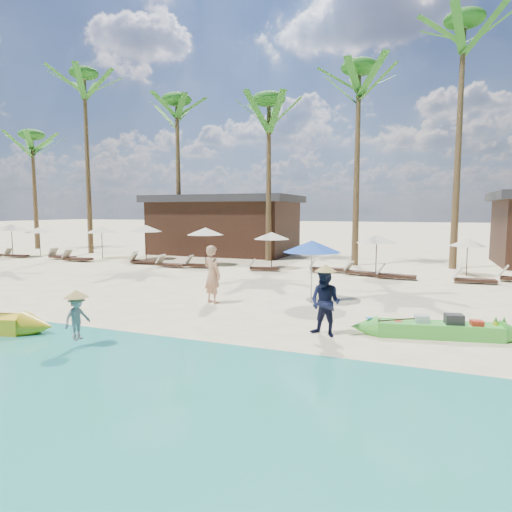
% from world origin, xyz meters
% --- Properties ---
extents(ground, '(240.00, 240.00, 0.00)m').
position_xyz_m(ground, '(0.00, 0.00, 0.00)').
color(ground, '#FBEEBA').
rests_on(ground, ground).
extents(wet_sand_strip, '(240.00, 4.50, 0.01)m').
position_xyz_m(wet_sand_strip, '(0.00, -5.00, 0.00)').
color(wet_sand_strip, tan).
rests_on(wet_sand_strip, ground).
extents(green_canoe, '(4.74, 1.23, 0.61)m').
position_xyz_m(green_canoe, '(6.27, -0.03, 0.20)').
color(green_canoe, green).
rests_on(green_canoe, ground).
extents(tourist, '(0.86, 0.74, 2.00)m').
position_xyz_m(tourist, '(-0.85, 1.51, 1.00)').
color(tourist, tan).
rests_on(tourist, ground).
extents(vendor_green, '(0.99, 0.87, 1.72)m').
position_xyz_m(vendor_green, '(3.59, -0.91, 0.86)').
color(vendor_green, black).
rests_on(vendor_green, ground).
extents(vendor_yellow, '(0.46, 0.72, 1.06)m').
position_xyz_m(vendor_yellow, '(-1.58, -3.93, 0.71)').
color(vendor_yellow, gray).
rests_on(vendor_yellow, ground).
extents(blue_umbrella, '(2.01, 2.01, 2.16)m').
position_xyz_m(blue_umbrella, '(2.27, 2.96, 1.95)').
color(blue_umbrella, '#99999E').
rests_on(blue_umbrella, ground).
extents(resort_parasol_0, '(2.22, 2.22, 2.29)m').
position_xyz_m(resort_parasol_0, '(-20.62, 9.87, 2.06)').
color(resort_parasol_0, '#321D14').
rests_on(resort_parasol_0, ground).
extents(resort_parasol_1, '(1.96, 1.96, 2.02)m').
position_xyz_m(resort_parasol_1, '(-19.79, 11.42, 1.82)').
color(resort_parasol_1, '#321D14').
rests_on(resort_parasol_1, ground).
extents(lounger_1_left, '(1.73, 0.76, 0.57)m').
position_xyz_m(lounger_1_left, '(-20.07, 9.61, 0.19)').
color(lounger_1_left, '#321D14').
rests_on(lounger_1_left, ground).
extents(lounger_1_right, '(1.99, 0.66, 0.67)m').
position_xyz_m(lounger_1_right, '(-16.35, 9.93, 0.22)').
color(lounger_1_right, '#321D14').
rests_on(lounger_1_right, ground).
extents(resort_parasol_2, '(2.08, 2.08, 2.14)m').
position_xyz_m(resort_parasol_2, '(-14.19, 11.41, 1.93)').
color(resort_parasol_2, '#321D14').
rests_on(resort_parasol_2, ground).
extents(lounger_2_left, '(2.00, 0.71, 0.67)m').
position_xyz_m(lounger_2_left, '(-14.53, 9.40, 0.22)').
color(lounger_2_left, '#321D14').
rests_on(lounger_2_left, ground).
extents(resort_parasol_3, '(2.20, 2.20, 2.27)m').
position_xyz_m(resort_parasol_3, '(-11.09, 11.97, 2.04)').
color(resort_parasol_3, '#321D14').
rests_on(resort_parasol_3, ground).
extents(lounger_3_left, '(2.07, 1.08, 0.67)m').
position_xyz_m(lounger_3_left, '(-9.78, 9.96, 0.22)').
color(lounger_3_left, '#321D14').
rests_on(lounger_3_left, ground).
extents(lounger_3_right, '(1.75, 0.77, 0.58)m').
position_xyz_m(lounger_3_right, '(-9.72, 9.72, 0.19)').
color(lounger_3_right, '#321D14').
rests_on(lounger_3_right, ground).
extents(resort_parasol_4, '(2.15, 2.15, 2.21)m').
position_xyz_m(resort_parasol_4, '(-5.97, 10.65, 2.00)').
color(resort_parasol_4, '#321D14').
rests_on(resort_parasol_4, ground).
extents(lounger_4_left, '(1.83, 0.56, 0.62)m').
position_xyz_m(lounger_4_left, '(-7.44, 9.13, 0.21)').
color(lounger_4_left, '#321D14').
rests_on(lounger_4_left, ground).
extents(lounger_4_right, '(1.89, 0.82, 0.62)m').
position_xyz_m(lounger_4_right, '(-5.73, 9.46, 0.21)').
color(lounger_4_right, '#321D14').
rests_on(lounger_4_right, ground).
extents(resort_parasol_5, '(1.96, 1.96, 2.02)m').
position_xyz_m(resort_parasol_5, '(-1.90, 10.67, 1.82)').
color(resort_parasol_5, '#321D14').
rests_on(resort_parasol_5, ground).
extents(lounger_5_left, '(1.69, 0.85, 0.55)m').
position_xyz_m(lounger_5_left, '(-2.06, 9.65, 0.18)').
color(lounger_5_left, '#321D14').
rests_on(lounger_5_left, ground).
extents(resort_parasol_6, '(1.98, 1.98, 2.04)m').
position_xyz_m(resort_parasol_6, '(3.77, 9.87, 1.84)').
color(resort_parasol_6, '#321D14').
rests_on(resort_parasol_6, ground).
extents(lounger_6_left, '(2.05, 0.83, 0.68)m').
position_xyz_m(lounger_6_left, '(1.24, 10.36, 0.23)').
color(lounger_6_left, '#321D14').
rests_on(lounger_6_left, ground).
extents(lounger_6_right, '(1.81, 0.98, 0.59)m').
position_xyz_m(lounger_6_right, '(3.02, 9.89, 0.20)').
color(lounger_6_right, '#321D14').
rests_on(lounger_6_right, ground).
extents(resort_parasol_7, '(1.77, 1.77, 1.82)m').
position_xyz_m(resort_parasol_7, '(7.91, 11.65, 1.64)').
color(resort_parasol_7, '#321D14').
rests_on(resort_parasol_7, ground).
extents(lounger_7_left, '(1.81, 0.62, 0.61)m').
position_xyz_m(lounger_7_left, '(4.67, 9.32, 0.20)').
color(lounger_7_left, '#321D14').
rests_on(lounger_7_left, ground).
extents(lounger_7_right, '(1.81, 0.65, 0.60)m').
position_xyz_m(lounger_7_right, '(7.92, 9.29, 0.20)').
color(lounger_7_right, '#321D14').
rests_on(lounger_7_right, ground).
extents(palm_0, '(2.08, 2.08, 9.90)m').
position_xyz_m(palm_0, '(-24.62, 15.48, 8.11)').
color(palm_0, brown).
rests_on(palm_0, ground).
extents(palm_1, '(2.08, 2.08, 13.60)m').
position_xyz_m(palm_1, '(-17.59, 14.06, 10.82)').
color(palm_1, brown).
rests_on(palm_1, ground).
extents(palm_2, '(2.08, 2.08, 11.33)m').
position_xyz_m(palm_2, '(-10.45, 15.08, 9.18)').
color(palm_2, brown).
rests_on(palm_2, ground).
extents(palm_3, '(2.08, 2.08, 10.52)m').
position_xyz_m(palm_3, '(-3.36, 14.27, 8.58)').
color(palm_3, brown).
rests_on(palm_3, ground).
extents(palm_4, '(2.08, 2.08, 11.70)m').
position_xyz_m(palm_4, '(2.15, 14.01, 9.45)').
color(palm_4, brown).
rests_on(palm_4, ground).
extents(palm_5, '(2.08, 2.08, 13.60)m').
position_xyz_m(palm_5, '(7.45, 14.38, 10.82)').
color(palm_5, brown).
rests_on(palm_5, ground).
extents(pavilion_west, '(10.80, 6.60, 4.30)m').
position_xyz_m(pavilion_west, '(-8.00, 17.50, 2.19)').
color(pavilion_west, '#321D14').
rests_on(pavilion_west, ground).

